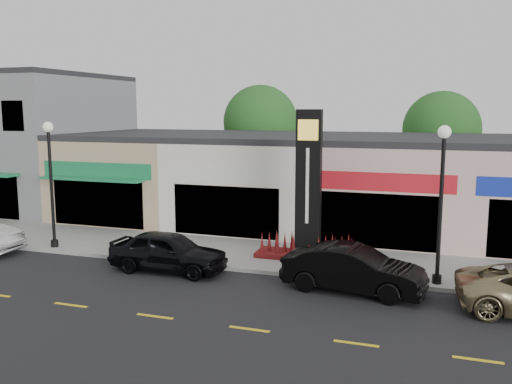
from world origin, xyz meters
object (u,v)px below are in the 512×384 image
car_black_sedan (168,251)px  lamp_west_near (51,172)px  car_black_conv (353,269)px  lamp_east_near (442,189)px  pylon_sign (308,207)px

car_black_sedan → lamp_west_near: bearing=79.7°
car_black_sedan → car_black_conv: bearing=-90.5°
lamp_east_near → lamp_west_near: bearing=180.0°
car_black_sedan → car_black_conv: size_ratio=0.96×
lamp_east_near → car_black_conv: (-2.70, -1.38, -2.69)m
lamp_east_near → car_black_sedan: lamp_east_near is taller
pylon_sign → car_black_conv: pylon_sign is taller
lamp_west_near → car_black_conv: size_ratio=1.15×
lamp_west_near → car_black_conv: (13.30, -1.38, -2.69)m
car_black_conv → car_black_sedan: bearing=95.8°
pylon_sign → car_black_conv: bearing=-53.2°
lamp_east_near → pylon_sign: pylon_sign is taller
lamp_west_near → car_black_sedan: 6.90m
lamp_east_near → car_black_sedan: (-9.77, -1.22, -2.70)m
lamp_east_near → pylon_sign: (-5.00, 1.70, -1.20)m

